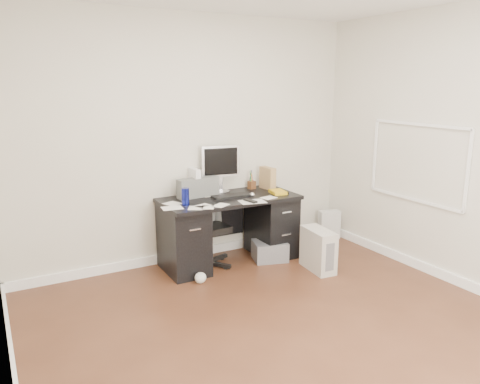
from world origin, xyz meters
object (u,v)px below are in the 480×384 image
object	(u,v)px
desk	(229,228)
keyboard	(232,196)
office_chair	(206,224)
pc_tower	(318,250)
wicker_basket	(187,249)
lcd_monitor	(220,169)

from	to	relation	value
desk	keyboard	bearing A→B (deg)	-30.58
office_chair	pc_tower	bearing A→B (deg)	-40.95
desk	wicker_basket	xyz separation A→B (m)	(-0.48, 0.09, -0.19)
office_chair	wicker_basket	xyz separation A→B (m)	(-0.20, 0.07, -0.27)
desk	lcd_monitor	distance (m)	0.67
office_chair	pc_tower	distance (m)	1.24
keyboard	wicker_basket	size ratio (longest dim) A/B	1.08
keyboard	pc_tower	distance (m)	1.10
lcd_monitor	office_chair	world-z (taller)	lcd_monitor
desk	pc_tower	distance (m)	1.00
wicker_basket	office_chair	bearing A→B (deg)	-17.92
wicker_basket	keyboard	bearing A→B (deg)	-12.05
lcd_monitor	wicker_basket	size ratio (longest dim) A/B	1.33
lcd_monitor	keyboard	distance (m)	0.36
desk	lcd_monitor	xyz separation A→B (m)	(0.01, 0.24, 0.62)
keyboard	pc_tower	bearing A→B (deg)	-40.96
desk	lcd_monitor	size ratio (longest dim) A/B	2.74
lcd_monitor	pc_tower	bearing A→B (deg)	-42.16
wicker_basket	desk	bearing A→B (deg)	-10.94
pc_tower	wicker_basket	distance (m)	1.42
lcd_monitor	keyboard	xyz separation A→B (m)	(0.01, -0.25, -0.26)
desk	wicker_basket	world-z (taller)	desk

